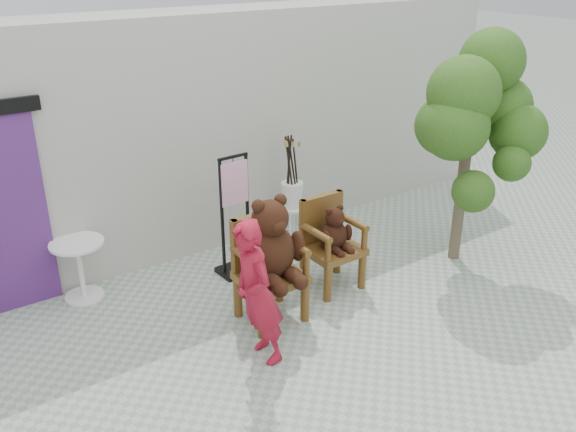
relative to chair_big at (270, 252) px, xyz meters
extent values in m
plane|color=#9DA997|center=(0.67, -0.77, -0.80)|extent=(60.00, 60.00, 0.00)
cube|color=#B4B2A8|center=(0.67, 2.33, 0.70)|extent=(9.00, 1.00, 3.00)
cylinder|color=#4C2F10|center=(-0.27, -0.26, -0.57)|extent=(0.10, 0.10, 0.46)
cylinder|color=#4C2F10|center=(-0.27, 0.23, -0.57)|extent=(0.10, 0.10, 0.46)
cylinder|color=#4C2F10|center=(0.27, -0.26, -0.57)|extent=(0.10, 0.10, 0.46)
cylinder|color=#4C2F10|center=(0.27, 0.23, -0.57)|extent=(0.10, 0.10, 0.46)
cube|color=#4C2F10|center=(0.00, -0.01, -0.30)|extent=(0.65, 0.60, 0.09)
cube|color=#4C2F10|center=(0.00, 0.24, 0.04)|extent=(0.62, 0.09, 0.60)
cylinder|color=#4C2F10|center=(-0.28, 0.24, 0.04)|extent=(0.09, 0.09, 0.60)
cylinder|color=#4C2F10|center=(-0.28, -0.26, -0.12)|extent=(0.08, 0.08, 0.27)
cylinder|color=#4C2F10|center=(-0.28, -0.01, 0.02)|extent=(0.09, 0.57, 0.09)
cylinder|color=#4C2F10|center=(0.28, 0.24, 0.04)|extent=(0.09, 0.09, 0.60)
cylinder|color=#4C2F10|center=(0.28, -0.26, -0.12)|extent=(0.08, 0.08, 0.27)
cylinder|color=#4C2F10|center=(0.28, -0.01, 0.02)|extent=(0.09, 0.57, 0.09)
ellipsoid|color=black|center=(0.00, 0.02, -0.01)|extent=(0.58, 0.49, 0.60)
sphere|color=black|center=(0.00, -0.01, 0.39)|extent=(0.38, 0.38, 0.38)
ellipsoid|color=black|center=(0.00, -0.17, 0.36)|extent=(0.17, 0.14, 0.14)
sphere|color=black|center=(-0.13, 0.00, 0.55)|extent=(0.13, 0.13, 0.13)
sphere|color=black|center=(0.13, 0.00, 0.55)|extent=(0.13, 0.13, 0.13)
ellipsoid|color=black|center=(-0.27, -0.11, 0.03)|extent=(0.13, 0.19, 0.35)
ellipsoid|color=black|center=(-0.12, -0.24, -0.21)|extent=(0.17, 0.34, 0.17)
sphere|color=black|center=(-0.12, -0.38, -0.23)|extent=(0.16, 0.16, 0.16)
ellipsoid|color=black|center=(0.27, -0.11, 0.03)|extent=(0.13, 0.19, 0.35)
ellipsoid|color=black|center=(0.12, -0.24, -0.21)|extent=(0.17, 0.34, 0.17)
sphere|color=black|center=(0.12, -0.38, -0.23)|extent=(0.16, 0.16, 0.16)
cylinder|color=#4C2F10|center=(0.72, -0.09, -0.58)|extent=(0.09, 0.09, 0.43)
cylinder|color=#4C2F10|center=(0.72, 0.38, -0.58)|extent=(0.09, 0.09, 0.43)
cylinder|color=#4C2F10|center=(1.23, -0.09, -0.58)|extent=(0.09, 0.09, 0.43)
cylinder|color=#4C2F10|center=(1.23, 0.38, -0.58)|extent=(0.09, 0.09, 0.43)
cube|color=#4C2F10|center=(0.97, 0.14, -0.33)|extent=(0.62, 0.57, 0.08)
cube|color=#4C2F10|center=(0.97, 0.39, 0.00)|extent=(0.59, 0.08, 0.57)
cylinder|color=#4C2F10|center=(0.71, 0.39, 0.00)|extent=(0.08, 0.08, 0.57)
cylinder|color=#4C2F10|center=(0.71, -0.09, -0.16)|extent=(0.07, 0.07, 0.26)
cylinder|color=#4C2F10|center=(0.71, 0.14, -0.03)|extent=(0.08, 0.54, 0.08)
cylinder|color=#4C2F10|center=(1.24, 0.39, 0.00)|extent=(0.08, 0.08, 0.57)
cylinder|color=#4C2F10|center=(1.24, -0.09, -0.16)|extent=(0.07, 0.07, 0.26)
cylinder|color=#4C2F10|center=(1.24, 0.14, -0.03)|extent=(0.08, 0.54, 0.08)
ellipsoid|color=black|center=(0.97, 0.15, -0.14)|extent=(0.34, 0.29, 0.36)
sphere|color=black|center=(0.97, 0.14, 0.10)|extent=(0.23, 0.23, 0.23)
ellipsoid|color=black|center=(0.97, 0.05, 0.08)|extent=(0.10, 0.08, 0.08)
sphere|color=black|center=(0.89, 0.14, 0.19)|extent=(0.08, 0.08, 0.08)
sphere|color=black|center=(1.05, 0.14, 0.19)|extent=(0.08, 0.08, 0.08)
ellipsoid|color=black|center=(0.81, 0.08, -0.11)|extent=(0.08, 0.11, 0.20)
ellipsoid|color=black|center=(0.90, 0.00, -0.26)|extent=(0.10, 0.20, 0.10)
sphere|color=black|center=(0.90, -0.08, -0.27)|extent=(0.10, 0.10, 0.10)
ellipsoid|color=black|center=(1.13, 0.08, -0.11)|extent=(0.08, 0.11, 0.20)
ellipsoid|color=black|center=(1.05, 0.00, -0.26)|extent=(0.10, 0.20, 0.10)
sphere|color=black|center=(1.05, -0.08, -0.27)|extent=(0.10, 0.10, 0.10)
imported|color=maroon|center=(-0.51, -0.56, -0.05)|extent=(0.39, 0.57, 1.50)
cylinder|color=white|center=(-1.53, 1.58, -0.11)|extent=(0.60, 0.60, 0.03)
cylinder|color=white|center=(-1.53, 1.58, -0.45)|extent=(0.06, 0.06, 0.68)
cylinder|color=white|center=(-1.53, 1.58, -0.78)|extent=(0.44, 0.44, 0.03)
cube|color=black|center=(0.04, 1.08, -0.05)|extent=(0.03, 0.03, 1.50)
cube|color=black|center=(0.40, 1.10, -0.05)|extent=(0.03, 0.03, 1.50)
cube|color=black|center=(0.22, 1.09, 0.70)|extent=(0.40, 0.05, 0.03)
cube|color=black|center=(0.22, 1.09, -0.77)|extent=(0.47, 0.37, 0.06)
cube|color=#E49DC3|center=(0.22, 1.08, 0.38)|extent=(0.36, 0.06, 0.52)
cylinder|color=black|center=(0.22, 1.09, 0.67)|extent=(0.01, 0.01, 0.08)
cylinder|color=white|center=(1.34, 1.49, -0.36)|extent=(0.32, 0.32, 0.03)
cylinder|color=white|center=(1.43, 1.57, -0.58)|extent=(0.03, 0.03, 0.44)
cylinder|color=white|center=(1.26, 1.57, -0.58)|extent=(0.03, 0.03, 0.44)
cylinder|color=white|center=(1.26, 1.41, -0.58)|extent=(0.03, 0.03, 0.44)
cylinder|color=white|center=(1.43, 1.41, -0.58)|extent=(0.03, 0.03, 0.44)
cylinder|color=black|center=(1.32, 1.53, 0.26)|extent=(0.16, 0.10, 0.79)
cylinder|color=olive|center=(1.29, 1.58, 0.58)|extent=(0.05, 0.04, 0.08)
cylinder|color=black|center=(1.29, 1.48, 0.26)|extent=(0.05, 0.16, 0.79)
cylinder|color=olive|center=(1.24, 1.47, 0.58)|extent=(0.04, 0.05, 0.08)
cylinder|color=black|center=(1.29, 1.49, 0.26)|extent=(0.04, 0.19, 0.79)
cylinder|color=olive|center=(1.23, 1.48, 0.58)|extent=(0.04, 0.05, 0.08)
cylinder|color=black|center=(1.32, 1.45, 0.26)|extent=(0.12, 0.08, 0.80)
cylinder|color=olive|center=(1.30, 1.41, 0.58)|extent=(0.04, 0.04, 0.08)
cylinder|color=black|center=(1.36, 1.44, 0.26)|extent=(0.16, 0.08, 0.79)
cylinder|color=olive|center=(1.38, 1.39, 0.58)|extent=(0.05, 0.04, 0.08)
cylinder|color=black|center=(1.30, 1.52, 0.26)|extent=(0.08, 0.12, 0.80)
cylinder|color=olive|center=(1.26, 1.54, 0.58)|extent=(0.04, 0.04, 0.08)
cylinder|color=#453A29|center=(2.73, -0.19, 0.43)|extent=(0.14, 0.14, 2.45)
sphere|color=#1C3D10|center=(2.41, -0.09, 0.99)|extent=(0.71, 0.71, 0.71)
sphere|color=#1C3D10|center=(2.87, 0.23, 1.03)|extent=(0.64, 0.64, 0.64)
sphere|color=#1C3D10|center=(2.42, -0.30, 1.41)|extent=(0.83, 0.83, 0.83)
sphere|color=#1C3D10|center=(3.15, -0.57, 0.90)|extent=(0.68, 0.68, 0.68)
sphere|color=#1C3D10|center=(2.29, -0.34, 1.05)|extent=(0.78, 0.78, 0.78)
sphere|color=#1C3D10|center=(2.96, -0.21, 1.70)|extent=(0.76, 0.76, 0.76)
sphere|color=#1C3D10|center=(3.17, -0.29, 1.15)|extent=(0.72, 0.72, 0.72)
sphere|color=#1C3D10|center=(2.38, -0.63, 0.34)|extent=(0.49, 0.49, 0.49)
sphere|color=#1C3D10|center=(2.90, -0.71, 0.60)|extent=(0.44, 0.44, 0.44)
camera|label=1|loc=(-3.08, -4.73, 2.89)|focal=38.00mm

